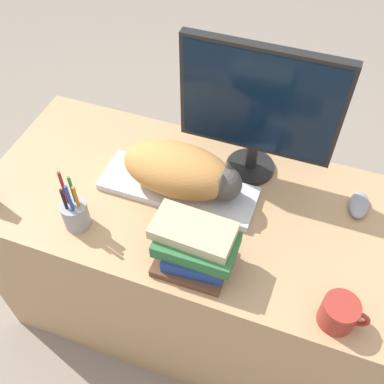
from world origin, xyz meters
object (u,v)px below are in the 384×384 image
at_px(keyboard, 178,189).
at_px(book_stack, 195,247).
at_px(cat, 183,171).
at_px(monitor, 259,107).
at_px(computer_mouse, 359,205).
at_px(coffee_mug, 340,313).
at_px(pen_cup, 75,213).

bearing_deg(keyboard, book_stack, -58.92).
bearing_deg(keyboard, cat, -0.00).
xyz_separation_m(keyboard, monitor, (0.18, 0.16, 0.24)).
bearing_deg(monitor, computer_mouse, -7.34).
relative_size(computer_mouse, coffee_mug, 0.88).
bearing_deg(coffee_mug, computer_mouse, 88.45).
relative_size(monitor, coffee_mug, 3.84).
distance_m(monitor, coffee_mug, 0.58).
distance_m(cat, book_stack, 0.25).
xyz_separation_m(computer_mouse, pen_cup, (-0.76, -0.33, 0.04)).
distance_m(pen_cup, book_stack, 0.36).
relative_size(keyboard, coffee_mug, 4.02).
xyz_separation_m(cat, book_stack, (0.11, -0.22, -0.03)).
relative_size(keyboard, cat, 1.32).
bearing_deg(coffee_mug, cat, 152.61).
xyz_separation_m(monitor, pen_cup, (-0.41, -0.38, -0.20)).
bearing_deg(book_stack, pen_cup, 179.29).
height_order(pen_cup, book_stack, pen_cup).
relative_size(monitor, computer_mouse, 4.37).
xyz_separation_m(cat, coffee_mug, (0.50, -0.26, -0.06)).
height_order(monitor, book_stack, monitor).
bearing_deg(monitor, coffee_mug, -51.69).
bearing_deg(book_stack, coffee_mug, -5.96).
bearing_deg(keyboard, computer_mouse, 12.85).
relative_size(cat, computer_mouse, 3.46).
height_order(monitor, coffee_mug, monitor).
distance_m(computer_mouse, book_stack, 0.52).
relative_size(pen_cup, book_stack, 0.92).
bearing_deg(cat, keyboard, 180.00).
bearing_deg(coffee_mug, book_stack, 174.04).
distance_m(monitor, computer_mouse, 0.42).
height_order(computer_mouse, pen_cup, pen_cup).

